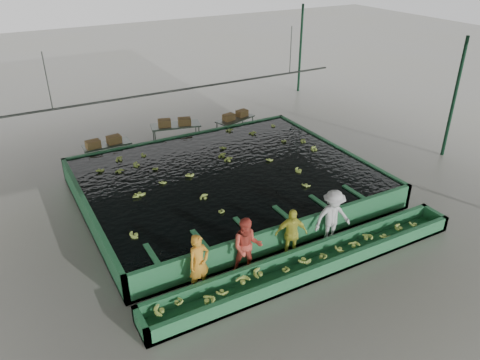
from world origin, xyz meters
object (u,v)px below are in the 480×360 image
flotation_tank (227,182)px  packing_table_right (235,127)px  box_stack_right (236,118)px  sorting_trough (311,263)px  packing_table_mid (176,135)px  worker_c (291,234)px  worker_d (333,217)px  worker_b (247,247)px  packing_table_left (108,153)px  box_stack_mid (175,125)px  worker_a (199,263)px  box_stack_left (104,145)px

flotation_tank → packing_table_right: bearing=58.4°
flotation_tank → box_stack_right: size_ratio=7.52×
flotation_tank → sorting_trough: (0.00, -5.10, -0.20)m
packing_table_mid → packing_table_right: packing_table_mid is taller
sorting_trough → flotation_tank: bearing=90.0°
worker_c → worker_d: bearing=20.7°
worker_c → packing_table_mid: (0.24, 9.34, -0.32)m
packing_table_mid → box_stack_right: size_ratio=1.62×
worker_d → worker_b: bearing=-170.0°
worker_d → packing_table_mid: 9.43m
packing_table_left → packing_table_right: (6.00, 0.09, 0.00)m
worker_b → box_stack_right: size_ratio=1.31×
worker_d → box_stack_mid: 9.35m
packing_table_left → box_stack_right: size_ratio=1.42×
worker_d → packing_table_right: (1.57, 9.03, -0.47)m
packing_table_mid → packing_table_left: bearing=-172.9°
worker_b → packing_table_mid: size_ratio=0.81×
worker_c → packing_table_left: (-2.93, 8.95, -0.38)m
worker_a → packing_table_left: 8.96m
worker_b → box_stack_mid: (1.62, 9.25, 0.11)m
packing_table_left → box_stack_mid: bearing=5.7°
worker_d → sorting_trough: bearing=-139.2°
packing_table_left → box_stack_left: box_stack_left is taller
worker_d → packing_table_mid: bearing=107.7°
box_stack_mid → packing_table_left: bearing=-174.3°
worker_a → packing_table_mid: worker_a is taller
worker_c → flotation_tank: bearing=108.6°
worker_b → box_stack_right: (4.56, 9.05, -0.01)m
worker_b → packing_table_left: worker_b is taller
box_stack_right → worker_b: bearing=-116.7°
packing_table_right → box_stack_mid: bearing=175.7°
worker_a → worker_b: worker_b is taller
sorting_trough → worker_c: bearing=100.9°
worker_b → box_stack_left: (-1.61, 8.85, -0.01)m
worker_b → flotation_tank: bearing=94.4°
worker_a → packing_table_left: bearing=79.7°
worker_c → packing_table_right: bearing=91.9°
flotation_tank → sorting_trough: flotation_tank is taller
worker_c → packing_table_mid: size_ratio=0.75×
box_stack_mid → worker_b: bearing=-99.9°
packing_table_left → packing_table_right: bearing=0.8°
worker_a → worker_d: bearing=-10.5°
worker_d → packing_table_mid: size_ratio=0.84×
worker_a → box_stack_right: 10.86m
packing_table_mid → box_stack_mid: box_stack_mid is taller
worker_d → box_stack_right: (1.60, 9.05, -0.04)m
sorting_trough → packing_table_left: packing_table_left is taller
worker_d → packing_table_right: worker_d is taller
worker_b → packing_table_left: size_ratio=0.92×
packing_table_right → box_stack_right: (0.03, 0.02, 0.43)m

